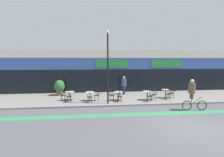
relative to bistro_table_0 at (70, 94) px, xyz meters
name	(u,v)px	position (x,y,z in m)	size (l,w,h in m)	color
ground_plane	(191,127)	(6.88, -6.52, -0.65)	(120.00, 120.00, 0.00)	#4C4C51
sidewalk_slab	(147,97)	(6.88, 0.73, -0.59)	(40.00, 5.50, 0.12)	slate
storefront_facade	(135,71)	(6.88, 5.44, 1.62)	(40.00, 4.06, 4.53)	beige
bike_lane_stripe	(170,113)	(6.88, -4.06, -0.64)	(36.00, 0.70, 0.01)	#2D844C
bistro_table_0	(70,94)	(0.00, 0.00, 0.00)	(0.78, 0.78, 0.73)	black
bistro_table_1	(90,94)	(1.66, -0.40, 0.01)	(0.74, 0.74, 0.75)	black
bistro_table_2	(118,94)	(4.02, -0.51, 0.00)	(0.74, 0.74, 0.73)	black
bistro_table_3	(147,94)	(6.45, -0.64, 0.01)	(0.77, 0.77, 0.75)	black
bistro_table_4	(166,92)	(8.32, -0.03, 0.01)	(0.71, 0.71, 0.76)	black
cafe_chair_0_near	(69,96)	(0.01, -0.63, -0.01)	(0.44, 0.59, 0.90)	black
cafe_chair_0_side	(62,94)	(-0.63, 0.00, -0.01)	(0.58, 0.40, 0.90)	black
cafe_chair_1_near	(90,96)	(1.66, -1.03, -0.01)	(0.40, 0.57, 0.90)	black
cafe_chair_1_side	(97,94)	(2.28, -0.40, -0.01)	(0.57, 0.40, 0.90)	black
cafe_chair_2_near	(120,96)	(4.02, -1.13, -0.01)	(0.41, 0.58, 0.90)	black
cafe_chair_2_side	(111,94)	(3.39, -0.51, -0.01)	(0.58, 0.42, 0.90)	black
cafe_chair_3_near	(150,95)	(6.45, -1.27, -0.01)	(0.41, 0.58, 0.90)	black
cafe_chair_3_side	(154,94)	(7.07, -0.63, -0.01)	(0.59, 0.44, 0.90)	black
cafe_chair_4_near	(169,94)	(8.33, -0.66, -0.01)	(0.42, 0.59, 0.90)	black
cafe_chair_4_side	(172,92)	(8.95, -0.03, -0.01)	(0.58, 0.42, 0.90)	black
planter_pot	(59,87)	(-1.25, 2.32, 0.27)	(0.97, 0.97, 1.46)	brown
lamp_post	(108,62)	(3.06, -1.44, 2.65)	(0.26, 0.26, 5.54)	black
cyclist_0	(192,92)	(8.68, -3.58, 0.63)	(1.73, 0.55, 2.16)	black
pedestrian_near_end	(124,84)	(4.97, 2.12, 0.53)	(0.56, 0.56, 1.78)	#382D47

